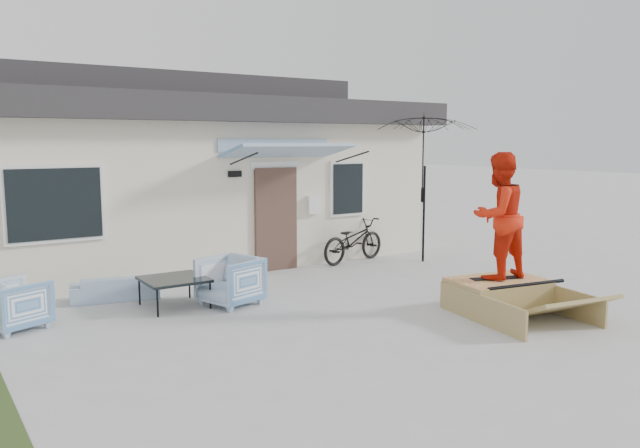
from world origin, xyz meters
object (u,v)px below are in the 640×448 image
loveseat (115,283)px  skater (499,214)px  skate_ramp (498,295)px  bicycle (353,236)px  coffee_table (174,292)px  patio_umbrella (425,182)px  armchair_right (230,279)px  skateboard (496,278)px  armchair_left (15,302)px

loveseat → skater: bearing=153.6°
skate_ramp → skater: (0.01, 0.05, 1.28)m
bicycle → skater: size_ratio=0.93×
coffee_table → skater: bearing=-35.3°
skate_ramp → patio_umbrella: bearing=73.3°
armchair_right → loveseat: bearing=-150.7°
bicycle → skate_ramp: size_ratio=0.95×
loveseat → bicycle: (5.27, 0.41, 0.31)m
skateboard → loveseat: bearing=161.9°
bicycle → armchair_right: bearing=104.0°
armchair_left → armchair_right: (3.09, -0.48, 0.04)m
bicycle → skate_ramp: (-0.46, -4.40, -0.34)m
bicycle → loveseat: bearing=83.1°
patio_umbrella → skate_ramp: patio_umbrella is taller
armchair_left → patio_umbrella: size_ratio=0.34×
bicycle → skateboard: size_ratio=2.22×
bicycle → armchair_left: bearing=89.5°
coffee_table → skater: 5.25m
bicycle → skater: (-0.46, -4.36, 0.93)m
armchair_left → skater: (6.45, -3.04, 1.12)m
patio_umbrella → skateboard: (-1.78, -3.55, -1.24)m
armchair_right → skateboard: (3.36, -2.55, 0.07)m
armchair_left → bicycle: bicycle is taller
loveseat → bicycle: bearing=-162.7°
armchair_right → skateboard: 4.22m
coffee_table → skate_ramp: 5.11m
armchair_right → coffee_table: 0.91m
armchair_left → coffee_table: 2.30m
skateboard → skater: size_ratio=0.42×
loveseat → bicycle: 5.30m
bicycle → patio_umbrella: 1.94m
coffee_table → skater: skater is taller
loveseat → coffee_table: (0.66, -1.01, -0.04)m
armchair_right → skate_ramp: armchair_right is taller
armchair_right → bicycle: 4.23m
armchair_right → patio_umbrella: size_ratio=0.38×
patio_umbrella → skate_ramp: size_ratio=1.20×
skateboard → skater: skater is taller
armchair_left → coffee_table: (2.29, -0.10, -0.16)m
armchair_right → skate_ramp: bearing=35.4°
armchair_left → skate_ramp: (6.44, -3.08, -0.15)m
loveseat → armchair_right: (1.45, -1.39, 0.16)m
armchair_left → bicycle: bearing=-100.8°
loveseat → patio_umbrella: 6.76m
armchair_left → loveseat: bearing=-82.5°
loveseat → bicycle: size_ratio=0.77×
skate_ramp → bicycle: bearing=93.7°
armchair_left → skateboard: armchair_left is taller
patio_umbrella → skater: bearing=-116.6°
armchair_left → skate_ramp: 7.14m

